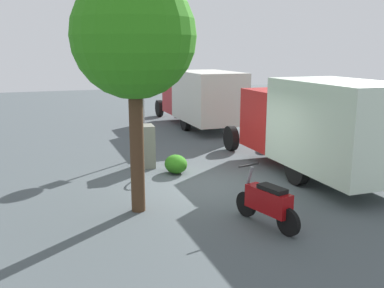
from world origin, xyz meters
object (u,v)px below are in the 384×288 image
box_truck_far (200,95)px  street_tree (134,38)px  motorcycle (268,202)px  stop_sign (143,92)px  utility_cabinet (146,146)px  bike_rack_hoop (141,182)px  box_truck_near (317,123)px

box_truck_far → street_tree: 11.34m
box_truck_far → street_tree: street_tree is taller
motorcycle → stop_sign: bearing=-6.2°
motorcycle → utility_cabinet: utility_cabinet is taller
utility_cabinet → motorcycle: bearing=-167.4°
motorcycle → bike_rack_hoop: bearing=10.4°
box_truck_near → utility_cabinet: box_truck_near is taller
box_truck_near → box_truck_far: size_ratio=0.97×
motorcycle → street_tree: size_ratio=0.34×
motorcycle → street_tree: street_tree is taller
box_truck_near → street_tree: street_tree is taller
motorcycle → street_tree: bearing=38.0°
stop_sign → bike_rack_hoop: size_ratio=3.89×
box_truck_far → utility_cabinet: (-6.13, 4.18, -0.86)m
box_truck_near → bike_rack_hoop: 5.27m
box_truck_far → street_tree: size_ratio=1.41×
box_truck_far → stop_sign: 6.25m
bike_rack_hoop → street_tree: bearing=165.0°
box_truck_far → stop_sign: size_ratio=2.23×
box_truck_near → street_tree: 6.01m
stop_sign → utility_cabinet: stop_sign is taller
motorcycle → utility_cabinet: bearing=-1.7°
utility_cabinet → bike_rack_hoop: size_ratio=1.56×
box_truck_far → motorcycle: box_truck_far is taller
bike_rack_hoop → box_truck_far: bearing=-31.6°
bike_rack_hoop → stop_sign: bearing=-15.6°
box_truck_near → bike_rack_hoop: size_ratio=8.39×
motorcycle → utility_cabinet: (5.42, 1.21, 0.14)m
motorcycle → bike_rack_hoop: (3.85, 1.77, -0.52)m
stop_sign → bike_rack_hoop: 3.73m
street_tree → motorcycle: bearing=-127.7°
box_truck_near → street_tree: (-1.00, 5.47, 2.28)m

